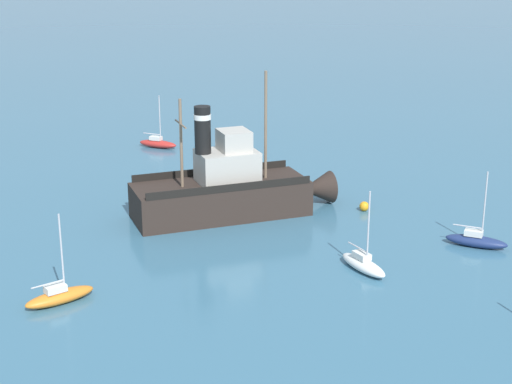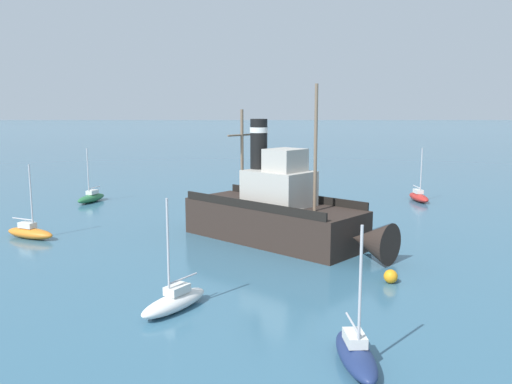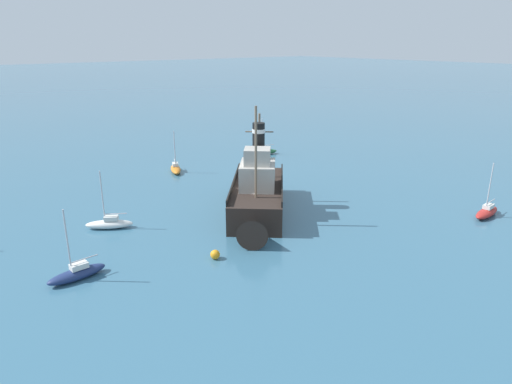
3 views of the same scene
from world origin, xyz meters
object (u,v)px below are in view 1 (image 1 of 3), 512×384
object	(u,v)px
sailboat_navy	(476,240)
sailboat_red	(158,143)
old_tugboat	(229,190)
sailboat_orange	(59,296)
mooring_buoy	(364,206)
sailboat_white	(363,264)

from	to	relation	value
sailboat_navy	sailboat_red	xyz separation A→B (m)	(-11.48, -31.71, 0.00)
old_tugboat	sailboat_orange	world-z (taller)	old_tugboat
sailboat_orange	mooring_buoy	size ratio (longest dim) A/B	7.18
sailboat_orange	mooring_buoy	xyz separation A→B (m)	(-21.52, 9.06, -0.09)
old_tugboat	mooring_buoy	bearing A→B (deg)	122.41
sailboat_navy	sailboat_white	world-z (taller)	same
sailboat_navy	sailboat_red	distance (m)	33.73
sailboat_orange	sailboat_white	size ratio (longest dim) A/B	1.00
sailboat_white	mooring_buoy	distance (m)	10.72
sailboat_white	sailboat_red	xyz separation A→B (m)	(-18.31, -26.78, 0.00)
sailboat_red	mooring_buoy	size ratio (longest dim) A/B	7.18
sailboat_orange	sailboat_navy	bearing A→B (deg)	136.04
old_tugboat	mooring_buoy	distance (m)	9.66
sailboat_red	mooring_buoy	distance (m)	24.58
sailboat_red	sailboat_navy	bearing A→B (deg)	70.09
mooring_buoy	sailboat_navy	bearing A→B (deg)	69.10
sailboat_white	sailboat_orange	bearing A→B (deg)	-47.96
sailboat_orange	sailboat_red	distance (m)	32.91
sailboat_orange	sailboat_navy	distance (m)	25.36
old_tugboat	sailboat_red	bearing A→B (deg)	-131.43
sailboat_navy	mooring_buoy	distance (m)	9.15
sailboat_white	mooring_buoy	xyz separation A→B (m)	(-10.09, -3.61, -0.09)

